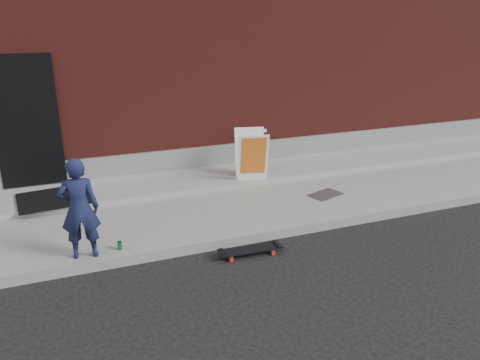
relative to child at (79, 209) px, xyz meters
name	(u,v)px	position (x,y,z in m)	size (l,w,h in m)	color
ground	(231,248)	(1.95, -0.20, -0.82)	(80.00, 80.00, 0.00)	black
sidewalk	(201,204)	(1.95, 1.30, -0.75)	(20.00, 3.00, 0.15)	slate
apron	(187,181)	(1.95, 2.20, -0.62)	(20.00, 1.20, 0.10)	gray
building	(138,39)	(1.95, 6.79, 1.68)	(20.00, 8.10, 5.00)	maroon
child	(79,209)	(0.00, 0.00, 0.00)	(0.49, 0.32, 1.34)	#171C40
skateboard	(250,250)	(2.14, -0.50, -0.74)	(0.88, 0.27, 0.10)	red
pizza_sign	(252,154)	(3.07, 1.78, -0.11)	(0.68, 0.76, 0.91)	white
soda_can	(120,245)	(0.45, 0.02, -0.61)	(0.06, 0.06, 0.11)	#198042
doormat	(55,198)	(-0.35, 1.97, -0.56)	(1.15, 0.93, 0.03)	black
utility_plate	(326,195)	(4.06, 0.76, -0.66)	(0.56, 0.36, 0.02)	#5C5C61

